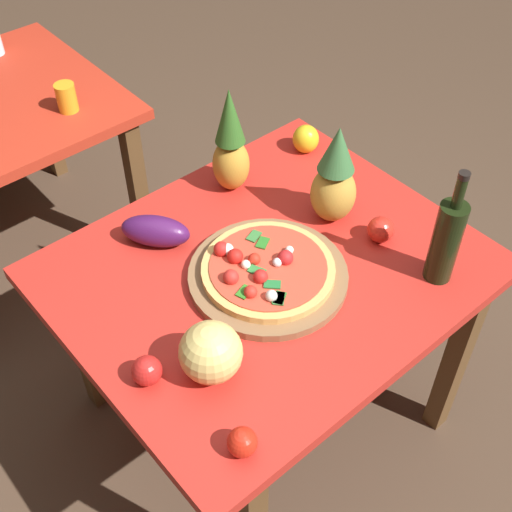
{
  "coord_description": "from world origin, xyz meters",
  "views": [
    {
      "loc": [
        -0.86,
        -0.96,
        2.08
      ],
      "look_at": [
        -0.03,
        0.01,
        0.78
      ],
      "focal_mm": 47.25,
      "sensor_mm": 36.0,
      "label": 1
    }
  ],
  "objects_px": {
    "melon": "(211,352)",
    "drinking_glass_juice": "(66,97)",
    "eggplant": "(155,231)",
    "tomato_near_board": "(242,442)",
    "tomato_by_bottle": "(147,371)",
    "pizza": "(265,269)",
    "display_table": "(267,288)",
    "pineapple_left": "(230,146)",
    "pizza_board": "(268,276)",
    "tomato_at_corner": "(381,230)",
    "bell_pepper": "(306,139)",
    "pineapple_right": "(335,179)",
    "wine_bottle": "(446,240)"
  },
  "relations": [
    {
      "from": "tomato_near_board",
      "to": "wine_bottle",
      "type": "bearing_deg",
      "value": 4.33
    },
    {
      "from": "pizza_board",
      "to": "melon",
      "type": "height_order",
      "value": "melon"
    },
    {
      "from": "tomato_near_board",
      "to": "bell_pepper",
      "type": "bearing_deg",
      "value": 39.32
    },
    {
      "from": "melon",
      "to": "tomato_near_board",
      "type": "bearing_deg",
      "value": -110.6
    },
    {
      "from": "pizza",
      "to": "bell_pepper",
      "type": "bearing_deg",
      "value": 36.0
    },
    {
      "from": "pizza",
      "to": "tomato_at_corner",
      "type": "height_order",
      "value": "pizza"
    },
    {
      "from": "pineapple_right",
      "to": "tomato_near_board",
      "type": "distance_m",
      "value": 0.81
    },
    {
      "from": "tomato_near_board",
      "to": "drinking_glass_juice",
      "type": "height_order",
      "value": "drinking_glass_juice"
    },
    {
      "from": "drinking_glass_juice",
      "to": "tomato_near_board",
      "type": "bearing_deg",
      "value": -105.02
    },
    {
      "from": "pineapple_right",
      "to": "tomato_near_board",
      "type": "xyz_separation_m",
      "value": [
        -0.69,
        -0.41,
        -0.11
      ]
    },
    {
      "from": "pizza_board",
      "to": "melon",
      "type": "distance_m",
      "value": 0.34
    },
    {
      "from": "eggplant",
      "to": "tomato_at_corner",
      "type": "bearing_deg",
      "value": -39.48
    },
    {
      "from": "tomato_by_bottle",
      "to": "tomato_near_board",
      "type": "relative_size",
      "value": 1.08
    },
    {
      "from": "melon",
      "to": "eggplant",
      "type": "relative_size",
      "value": 0.76
    },
    {
      "from": "eggplant",
      "to": "drinking_glass_juice",
      "type": "relative_size",
      "value": 1.95
    },
    {
      "from": "pizza_board",
      "to": "pineapple_left",
      "type": "distance_m",
      "value": 0.43
    },
    {
      "from": "pizza_board",
      "to": "eggplant",
      "type": "relative_size",
      "value": 2.17
    },
    {
      "from": "pineapple_right",
      "to": "tomato_near_board",
      "type": "bearing_deg",
      "value": -148.99
    },
    {
      "from": "pizza_board",
      "to": "tomato_near_board",
      "type": "xyz_separation_m",
      "value": [
        -0.38,
        -0.35,
        0.02
      ]
    },
    {
      "from": "pizza",
      "to": "pineapple_left",
      "type": "height_order",
      "value": "pineapple_left"
    },
    {
      "from": "pizza",
      "to": "wine_bottle",
      "type": "xyz_separation_m",
      "value": [
        0.37,
        -0.29,
        0.09
      ]
    },
    {
      "from": "bell_pepper",
      "to": "tomato_near_board",
      "type": "distance_m",
      "value": 1.11
    },
    {
      "from": "pizza_board",
      "to": "eggplant",
      "type": "bearing_deg",
      "value": 115.17
    },
    {
      "from": "pineapple_left",
      "to": "tomato_near_board",
      "type": "distance_m",
      "value": 0.91
    },
    {
      "from": "eggplant",
      "to": "tomato_near_board",
      "type": "bearing_deg",
      "value": -109.35
    },
    {
      "from": "pineapple_right",
      "to": "melon",
      "type": "xyz_separation_m",
      "value": [
        -0.61,
        -0.21,
        -0.07
      ]
    },
    {
      "from": "pineapple_left",
      "to": "melon",
      "type": "height_order",
      "value": "pineapple_left"
    },
    {
      "from": "tomato_by_bottle",
      "to": "pizza",
      "type": "bearing_deg",
      "value": 8.52
    },
    {
      "from": "pineapple_right",
      "to": "pizza",
      "type": "bearing_deg",
      "value": -168.62
    },
    {
      "from": "eggplant",
      "to": "pizza",
      "type": "bearing_deg",
      "value": -65.54
    },
    {
      "from": "pineapple_right",
      "to": "bell_pepper",
      "type": "distance_m",
      "value": 0.35
    },
    {
      "from": "bell_pepper",
      "to": "tomato_near_board",
      "type": "relative_size",
      "value": 1.4
    },
    {
      "from": "melon",
      "to": "drinking_glass_juice",
      "type": "xyz_separation_m",
      "value": [
        0.3,
        1.22,
        -0.02
      ]
    },
    {
      "from": "pineapple_left",
      "to": "tomato_at_corner",
      "type": "height_order",
      "value": "pineapple_left"
    },
    {
      "from": "tomato_by_bottle",
      "to": "pizza_board",
      "type": "bearing_deg",
      "value": 7.83
    },
    {
      "from": "pizza_board",
      "to": "pineapple_right",
      "type": "distance_m",
      "value": 0.34
    },
    {
      "from": "display_table",
      "to": "pizza_board",
      "type": "bearing_deg",
      "value": -129.46
    },
    {
      "from": "tomato_near_board",
      "to": "eggplant",
      "type": "bearing_deg",
      "value": 70.65
    },
    {
      "from": "wine_bottle",
      "to": "eggplant",
      "type": "relative_size",
      "value": 1.78
    },
    {
      "from": "display_table",
      "to": "pineapple_right",
      "type": "height_order",
      "value": "pineapple_right"
    },
    {
      "from": "pineapple_right",
      "to": "drinking_glass_juice",
      "type": "bearing_deg",
      "value": 106.84
    },
    {
      "from": "display_table",
      "to": "pineapple_left",
      "type": "height_order",
      "value": "pineapple_left"
    },
    {
      "from": "display_table",
      "to": "wine_bottle",
      "type": "bearing_deg",
      "value": -44.94
    },
    {
      "from": "melon",
      "to": "bell_pepper",
      "type": "distance_m",
      "value": 0.93
    },
    {
      "from": "pizza_board",
      "to": "tomato_at_corner",
      "type": "bearing_deg",
      "value": -14.94
    },
    {
      "from": "eggplant",
      "to": "tomato_by_bottle",
      "type": "height_order",
      "value": "eggplant"
    },
    {
      "from": "melon",
      "to": "bell_pepper",
      "type": "height_order",
      "value": "melon"
    },
    {
      "from": "tomato_by_bottle",
      "to": "drinking_glass_juice",
      "type": "distance_m",
      "value": 1.22
    },
    {
      "from": "pizza_board",
      "to": "tomato_at_corner",
      "type": "relative_size",
      "value": 5.67
    },
    {
      "from": "eggplant",
      "to": "tomato_at_corner",
      "type": "distance_m",
      "value": 0.64
    }
  ]
}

